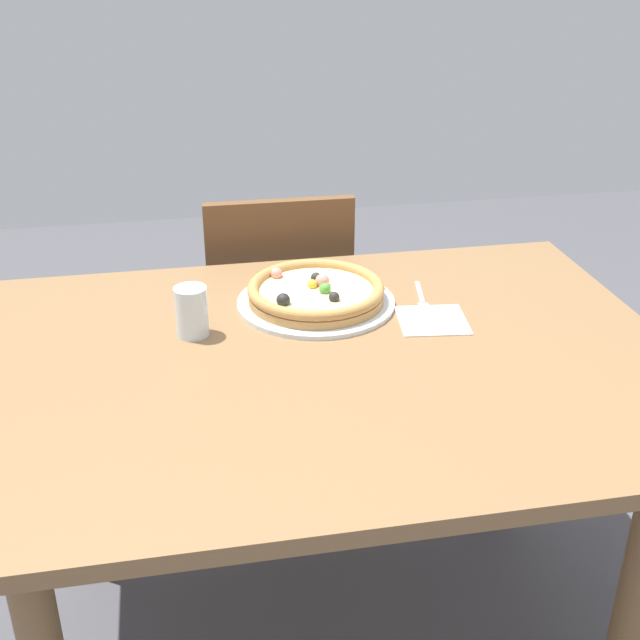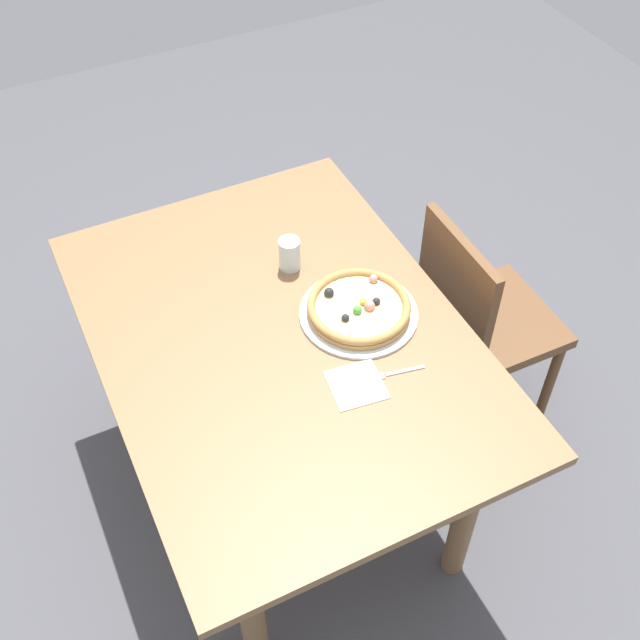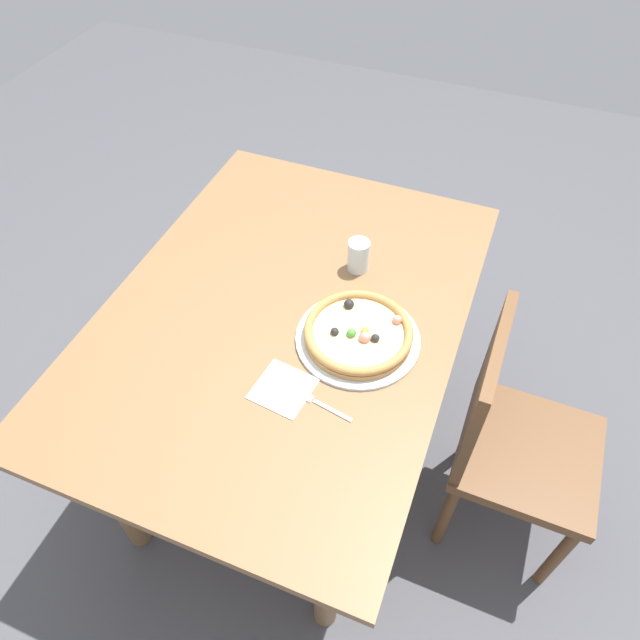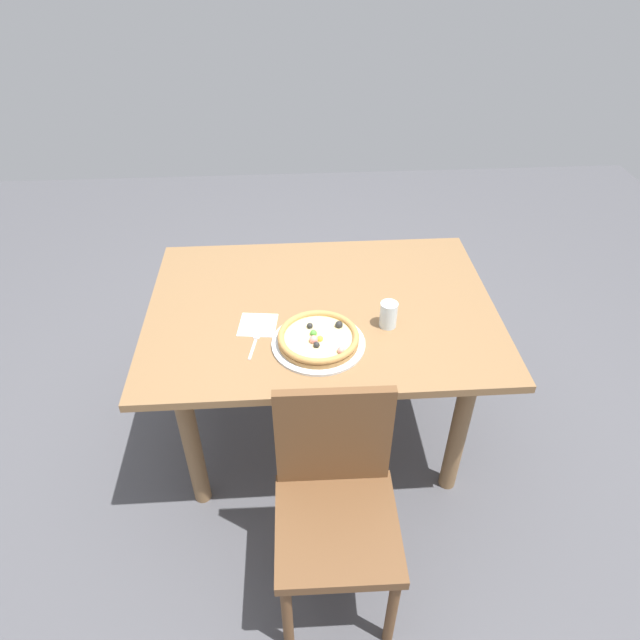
# 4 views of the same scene
# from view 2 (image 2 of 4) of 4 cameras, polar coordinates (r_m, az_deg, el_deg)

# --- Properties ---
(ground_plane) EXTENTS (6.00, 6.00, 0.00)m
(ground_plane) POSITION_cam_2_polar(r_m,az_deg,el_deg) (2.80, -2.30, -11.22)
(ground_plane) COLOR #4C4C51
(dining_table) EXTENTS (1.37, 0.99, 0.74)m
(dining_table) POSITION_cam_2_polar(r_m,az_deg,el_deg) (2.28, -2.78, -2.88)
(dining_table) COLOR olive
(dining_table) RESTS_ON ground
(chair_near) EXTENTS (0.41, 0.41, 0.86)m
(chair_near) POSITION_cam_2_polar(r_m,az_deg,el_deg) (2.66, 11.40, 0.09)
(chair_near) COLOR brown
(chair_near) RESTS_ON ground
(plate) EXTENTS (0.34, 0.34, 0.01)m
(plate) POSITION_cam_2_polar(r_m,az_deg,el_deg) (2.25, 2.81, 0.47)
(plate) COLOR silver
(plate) RESTS_ON dining_table
(pizza) EXTENTS (0.30, 0.30, 0.05)m
(pizza) POSITION_cam_2_polar(r_m,az_deg,el_deg) (2.23, 2.83, 0.93)
(pizza) COLOR #B78447
(pizza) RESTS_ON plate
(fork) EXTENTS (0.05, 0.17, 0.00)m
(fork) POSITION_cam_2_polar(r_m,az_deg,el_deg) (2.11, 5.12, -3.91)
(fork) COLOR silver
(fork) RESTS_ON dining_table
(drinking_glass) EXTENTS (0.07, 0.07, 0.10)m
(drinking_glass) POSITION_cam_2_polar(r_m,az_deg,el_deg) (2.36, -2.22, 4.81)
(drinking_glass) COLOR silver
(drinking_glass) RESTS_ON dining_table
(napkin) EXTENTS (0.16, 0.16, 0.00)m
(napkin) POSITION_cam_2_polar(r_m,az_deg,el_deg) (2.09, 2.65, -4.72)
(napkin) COLOR white
(napkin) RESTS_ON dining_table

